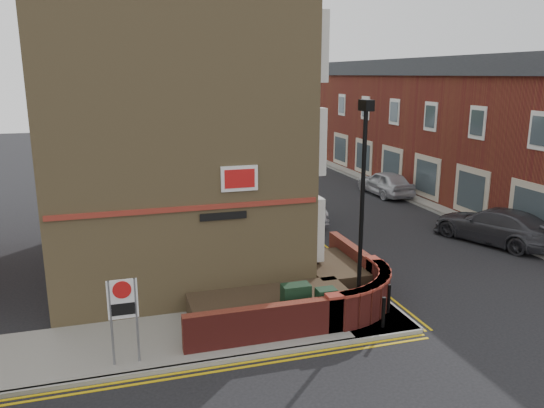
{
  "coord_description": "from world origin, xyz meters",
  "views": [
    {
      "loc": [
        -4.94,
        -11.86,
        7.08
      ],
      "look_at": [
        -0.2,
        4.0,
        3.02
      ],
      "focal_mm": 35.0,
      "sensor_mm": 36.0,
      "label": 1
    }
  ],
  "objects_px": {
    "utility_cabinet_large": "(296,304)",
    "silver_car_near": "(298,206)",
    "lamppost": "(362,211)",
    "zone_sign": "(123,306)"
  },
  "relations": [
    {
      "from": "lamppost",
      "to": "zone_sign",
      "type": "bearing_deg",
      "value": -173.93
    },
    {
      "from": "lamppost",
      "to": "silver_car_near",
      "type": "xyz_separation_m",
      "value": [
        2.0,
        11.02,
        -2.64
      ]
    },
    {
      "from": "utility_cabinet_large",
      "to": "silver_car_near",
      "type": "xyz_separation_m",
      "value": [
        3.9,
        10.92,
        -0.01
      ]
    },
    {
      "from": "utility_cabinet_large",
      "to": "zone_sign",
      "type": "distance_m",
      "value": 4.86
    },
    {
      "from": "zone_sign",
      "to": "silver_car_near",
      "type": "distance_m",
      "value": 14.57
    },
    {
      "from": "lamppost",
      "to": "silver_car_near",
      "type": "height_order",
      "value": "lamppost"
    },
    {
      "from": "zone_sign",
      "to": "silver_car_near",
      "type": "height_order",
      "value": "zone_sign"
    },
    {
      "from": "zone_sign",
      "to": "silver_car_near",
      "type": "xyz_separation_m",
      "value": [
        8.6,
        11.73,
        -0.94
      ]
    },
    {
      "from": "lamppost",
      "to": "zone_sign",
      "type": "height_order",
      "value": "lamppost"
    },
    {
      "from": "silver_car_near",
      "to": "lamppost",
      "type": "bearing_deg",
      "value": -102.82
    }
  ]
}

